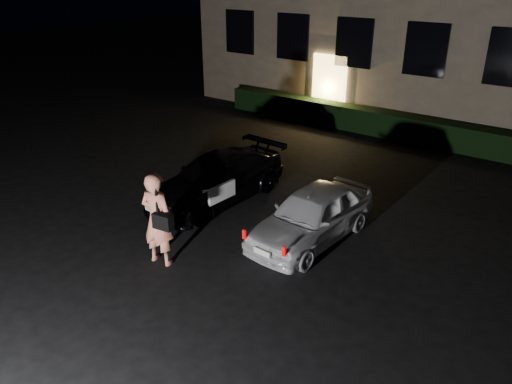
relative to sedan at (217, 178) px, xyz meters
The scene contains 5 objects.
ground 3.69m from the sedan, 53.09° to the right, with size 80.00×80.00×0.00m, color black.
hedge 7.90m from the sedan, 73.94° to the left, with size 15.00×0.70×0.85m, color black.
sedan is the anchor object (origin of this frame).
hatch 3.01m from the sedan, ahead, with size 1.61×3.58×1.19m.
man 3.14m from the sedan, 70.83° to the right, with size 0.86×0.57×1.97m.
Camera 1 is at (5.62, -5.84, 5.57)m, focal length 35.00 mm.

